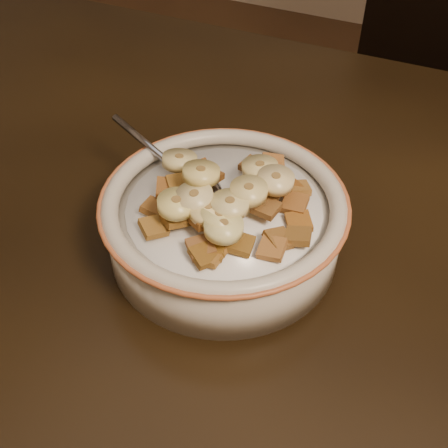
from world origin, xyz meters
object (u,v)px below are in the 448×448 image
at_px(table, 286,306).
at_px(spoon, 198,187).
at_px(chair, 441,157).
at_px(cereal_bowl, 224,228).

distance_m(table, spoon, 0.13).
bearing_deg(spoon, chair, -179.60).
bearing_deg(chair, spoon, -90.90).
bearing_deg(table, spoon, 160.14).
xyz_separation_m(chair, cereal_bowl, (-0.16, -0.56, 0.25)).
height_order(table, cereal_bowl, cereal_bowl).
xyz_separation_m(table, chair, (0.09, 0.58, -0.20)).
xyz_separation_m(table, spoon, (-0.10, 0.04, 0.07)).
xyz_separation_m(cereal_bowl, spoon, (-0.03, 0.01, 0.03)).
distance_m(chair, spoon, 0.64).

